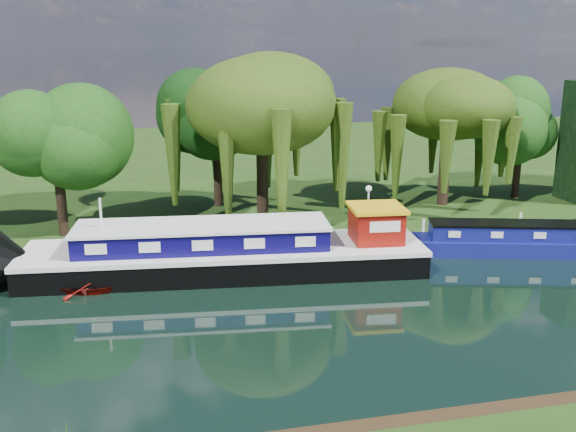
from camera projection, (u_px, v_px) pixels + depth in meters
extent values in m
plane|color=black|center=(440.00, 307.00, 27.22)|extent=(120.00, 120.00, 0.00)
cube|color=#1A320D|center=(276.00, 162.00, 59.15)|extent=(120.00, 52.00, 0.45)
cube|color=black|center=(226.00, 263.00, 31.23)|extent=(19.49, 6.23, 1.28)
cube|color=silver|center=(225.00, 248.00, 31.04)|extent=(19.61, 6.33, 0.23)
cube|color=#0B0642|center=(203.00, 237.00, 30.75)|extent=(12.13, 4.29, 1.01)
cube|color=silver|center=(202.00, 225.00, 30.60)|extent=(12.36, 4.52, 0.13)
cube|color=maroon|center=(376.00, 225.00, 31.66)|extent=(2.57, 2.57, 1.60)
cube|color=gold|center=(377.00, 208.00, 31.43)|extent=(2.86, 2.86, 0.17)
cylinder|color=silver|center=(102.00, 224.00, 30.00)|extent=(0.11, 0.11, 2.55)
cube|color=navy|center=(512.00, 247.00, 34.11)|extent=(12.56, 5.36, 0.93)
cube|color=navy|center=(514.00, 232.00, 33.89)|extent=(8.82, 3.85, 0.78)
cube|color=black|center=(515.00, 224.00, 33.78)|extent=(8.95, 3.98, 0.10)
cube|color=silver|center=(455.00, 234.00, 33.26)|extent=(0.61, 0.22, 0.33)
cube|color=silver|center=(497.00, 235.00, 33.16)|extent=(0.61, 0.22, 0.33)
cube|color=silver|center=(540.00, 236.00, 33.06)|extent=(0.61, 0.22, 0.33)
imported|color=maroon|center=(94.00, 290.00, 29.03)|extent=(3.47, 2.68, 0.66)
cylinder|color=black|center=(262.00, 173.00, 38.69)|extent=(0.73, 0.73, 5.63)
ellipsoid|color=#2C3F0D|center=(262.00, 105.00, 37.63)|extent=(7.86, 7.86, 5.08)
cylinder|color=black|center=(444.00, 169.00, 42.16)|extent=(0.68, 0.68, 4.80)
ellipsoid|color=#2C3F0D|center=(448.00, 116.00, 41.26)|extent=(6.55, 6.55, 4.23)
cylinder|color=black|center=(59.00, 182.00, 35.10)|extent=(0.55, 0.55, 6.07)
ellipsoid|color=#1A3F0F|center=(55.00, 137.00, 34.46)|extent=(4.97, 4.97, 4.97)
cylinder|color=black|center=(217.00, 159.00, 41.60)|extent=(0.53, 0.53, 6.20)
ellipsoid|color=black|center=(216.00, 120.00, 40.94)|extent=(4.96, 4.96, 4.96)
cylinder|color=black|center=(518.00, 159.00, 44.01)|extent=(0.49, 0.49, 5.44)
ellipsoid|color=#1A3F0F|center=(521.00, 126.00, 43.43)|extent=(4.35, 4.35, 4.35)
cylinder|color=silver|center=(368.00, 210.00, 36.80)|extent=(0.10, 0.10, 2.20)
sphere|color=white|center=(369.00, 189.00, 36.47)|extent=(0.36, 0.36, 0.36)
cylinder|color=silver|center=(187.00, 243.00, 32.71)|extent=(0.16, 0.16, 1.00)
cylinder|color=silver|center=(301.00, 236.00, 34.01)|extent=(0.16, 0.16, 1.00)
cylinder|color=silver|center=(423.00, 228.00, 35.52)|extent=(0.16, 0.16, 1.00)
cylinder|color=silver|center=(520.00, 221.00, 36.81)|extent=(0.16, 0.16, 1.00)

